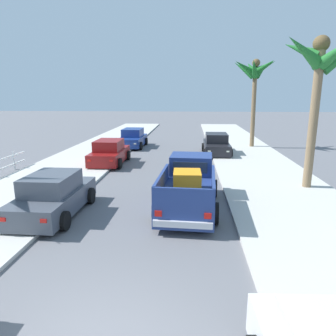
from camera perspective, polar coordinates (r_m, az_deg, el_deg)
sidewalk_left at (r=18.39m, az=-18.84°, el=-0.80°), size 5.04×60.00×0.12m
sidewalk_right at (r=17.43m, az=17.41°, el=-1.44°), size 5.04×60.00×0.12m
curb_left at (r=17.99m, az=-15.55°, el=-0.91°), size 0.16×60.00×0.10m
curb_right at (r=17.21m, az=13.78°, el=-1.43°), size 0.16×60.00×0.10m
pickup_truck at (r=12.14m, az=3.81°, el=-3.44°), size 2.44×5.31×1.80m
car_left_near at (r=12.06m, az=-20.07°, el=-4.80°), size 2.07×4.28×1.54m
car_left_mid at (r=23.24m, az=8.77°, el=4.18°), size 2.05×4.27×1.54m
car_right_mid at (r=26.48m, az=-6.41°, el=5.33°), size 2.10×4.30×1.54m
car_right_far at (r=20.08m, az=-10.57°, el=2.71°), size 2.03×4.26×1.54m
palm_tree_left_fore at (r=15.34m, az=25.81°, el=16.13°), size 3.91×3.57×6.72m
palm_tree_left_mid at (r=26.96m, az=15.48°, el=16.12°), size 3.46×3.56×7.08m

